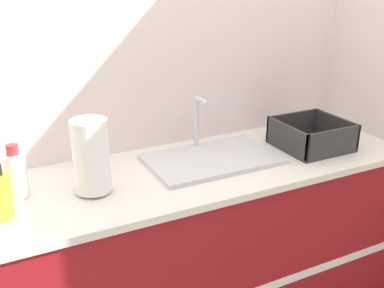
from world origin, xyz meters
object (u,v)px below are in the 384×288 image
at_px(sink, 211,157).
at_px(dish_rack, 311,138).
at_px(bottle_white_spray, 16,174).
at_px(paper_towel_roll, 91,157).

distance_m(sink, dish_rack, 0.50).
distance_m(dish_rack, bottle_white_spray, 1.30).
relative_size(paper_towel_roll, bottle_white_spray, 1.39).
xyz_separation_m(sink, dish_rack, (0.50, -0.07, 0.03)).
height_order(paper_towel_roll, dish_rack, paper_towel_roll).
bearing_deg(bottle_white_spray, sink, -1.71).
bearing_deg(sink, dish_rack, -7.62).
relative_size(sink, bottle_white_spray, 2.73).
distance_m(sink, bottle_white_spray, 0.80).
height_order(dish_rack, bottle_white_spray, bottle_white_spray).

